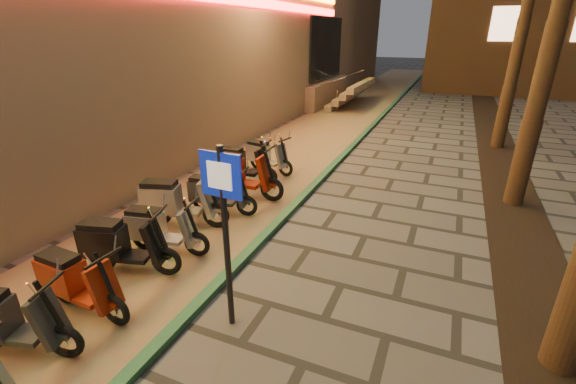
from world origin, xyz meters
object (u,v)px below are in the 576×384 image
at_px(scooter_6, 74,281).
at_px(scooter_7, 118,244).
at_px(scooter_12, 239,164).
at_px(scooter_13, 265,155).
at_px(pedestrian_sign, 224,216).
at_px(scooter_5, 4,320).
at_px(scooter_11, 237,173).
at_px(scooter_9, 174,201).
at_px(scooter_10, 215,193).
at_px(scooter_8, 158,229).

relative_size(scooter_6, scooter_7, 0.94).
xyz_separation_m(scooter_12, scooter_13, (0.21, 1.04, -0.05)).
bearing_deg(pedestrian_sign, scooter_6, -161.85).
distance_m(scooter_12, scooter_13, 1.06).
bearing_deg(scooter_6, scooter_13, 93.99).
bearing_deg(scooter_5, scooter_11, 73.06).
xyz_separation_m(pedestrian_sign, scooter_9, (-2.47, 2.02, -1.06)).
height_order(pedestrian_sign, scooter_10, pedestrian_sign).
xyz_separation_m(scooter_6, scooter_10, (0.04, 3.42, -0.01)).
distance_m(pedestrian_sign, scooter_6, 2.46).
relative_size(scooter_5, scooter_11, 0.83).
bearing_deg(scooter_11, scooter_10, -91.30).
height_order(scooter_5, scooter_9, scooter_9).
distance_m(scooter_8, scooter_13, 4.57).
distance_m(scooter_6, scooter_12, 5.22).
bearing_deg(scooter_10, scooter_7, -104.67).
relative_size(scooter_5, scooter_7, 0.94).
relative_size(scooter_7, scooter_13, 1.09).
xyz_separation_m(pedestrian_sign, scooter_12, (-2.48, 4.62, -1.09)).
relative_size(pedestrian_sign, scooter_8, 1.65).
bearing_deg(scooter_5, scooter_8, 71.95).
relative_size(scooter_8, scooter_10, 1.00).
bearing_deg(scooter_12, scooter_10, -79.03).
bearing_deg(scooter_6, scooter_9, 100.40).
bearing_deg(scooter_9, scooter_10, 46.97).
relative_size(scooter_7, scooter_12, 0.98).
relative_size(scooter_10, scooter_13, 1.00).
relative_size(scooter_5, scooter_12, 0.92).
xyz_separation_m(scooter_5, scooter_8, (0.11, 2.56, -0.01)).
relative_size(pedestrian_sign, scooter_11, 1.33).
bearing_deg(scooter_13, scooter_6, -75.47).
height_order(scooter_5, scooter_10, scooter_5).
bearing_deg(scooter_8, scooter_6, -101.66).
distance_m(scooter_9, scooter_10, 0.92).
xyz_separation_m(scooter_8, scooter_11, (0.01, 2.74, 0.11)).
bearing_deg(scooter_13, scooter_12, -88.50).
relative_size(scooter_11, scooter_12, 1.11).
xyz_separation_m(scooter_9, scooter_13, (0.20, 3.64, -0.07)).
height_order(scooter_5, scooter_7, scooter_7).
height_order(scooter_6, scooter_11, scooter_11).
bearing_deg(scooter_7, scooter_8, 62.60).
distance_m(scooter_8, scooter_12, 3.55).
distance_m(scooter_9, scooter_11, 1.85).
height_order(scooter_8, scooter_11, scooter_11).
bearing_deg(scooter_5, scooter_13, 74.86).
height_order(scooter_7, scooter_12, scooter_12).
xyz_separation_m(scooter_7, scooter_13, (-0.01, 5.30, -0.04)).
height_order(scooter_8, scooter_9, scooter_9).
bearing_deg(scooter_8, pedestrian_sign, -38.69).
bearing_deg(scooter_11, scooter_6, -92.66).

